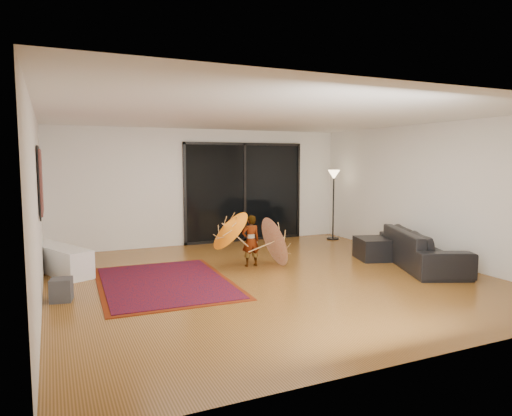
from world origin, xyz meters
TOP-DOWN VIEW (x-y plane):
  - floor at (0.00, 0.00)m, footprint 7.00×7.00m
  - ceiling at (0.00, 0.00)m, footprint 7.00×7.00m
  - wall_back at (0.00, 3.50)m, footprint 7.00×0.00m
  - wall_front at (0.00, -3.50)m, footprint 7.00×0.00m
  - wall_left at (-3.50, 0.00)m, footprint 0.00×7.00m
  - wall_right at (3.50, 0.00)m, footprint 0.00×7.00m
  - sliding_door at (1.00, 3.47)m, footprint 3.06×0.07m
  - painting at (-3.46, 1.00)m, footprint 0.04×1.28m
  - media_console at (-3.25, 1.82)m, footprint 1.10×1.74m
  - speaker at (-3.25, 0.04)m, footprint 0.33×0.33m
  - persian_rug at (-1.70, 0.39)m, footprint 2.14×2.93m
  - sofa at (2.95, -0.44)m, footprint 1.78×2.53m
  - ottoman at (2.59, 0.41)m, footprint 0.94×0.94m
  - floor_lamp at (3.10, 2.73)m, footprint 0.30×0.30m
  - child at (0.04, 0.90)m, footprint 0.36×0.24m
  - parasol_orange at (-0.51, 0.85)m, footprint 0.70×0.86m
  - parasol_white at (0.64, 0.75)m, footprint 0.53×0.96m

SIDE VIEW (x-z plane):
  - floor at x=0.00m, z-range 0.00..0.00m
  - persian_rug at x=-1.70m, z-range 0.00..0.02m
  - speaker at x=-3.25m, z-range 0.00..0.32m
  - ottoman at x=2.59m, z-range 0.00..0.43m
  - media_console at x=-3.25m, z-range 0.00..0.48m
  - sofa at x=2.95m, z-range 0.00..0.69m
  - child at x=0.04m, z-range 0.00..0.96m
  - parasol_white at x=0.64m, z-range 0.02..0.99m
  - parasol_orange at x=-0.51m, z-range 0.29..1.18m
  - sliding_door at x=1.00m, z-range 0.00..2.40m
  - wall_back at x=0.00m, z-range -2.15..4.85m
  - wall_front at x=0.00m, z-range -2.15..4.85m
  - wall_left at x=-3.50m, z-range -2.15..4.85m
  - wall_right at x=3.50m, z-range -2.15..4.85m
  - floor_lamp at x=3.10m, z-range 0.50..2.24m
  - painting at x=-3.46m, z-range 1.11..2.19m
  - ceiling at x=0.00m, z-range 2.70..2.70m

